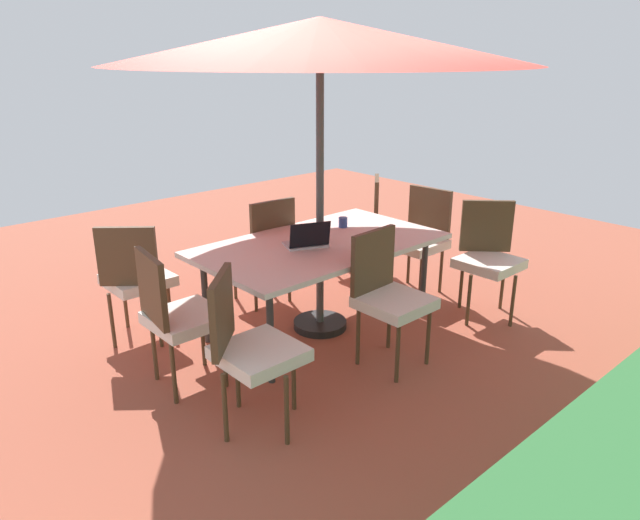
{
  "coord_description": "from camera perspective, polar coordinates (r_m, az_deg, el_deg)",
  "views": [
    {
      "loc": [
        3.0,
        3.3,
        2.18
      ],
      "look_at": [
        0.0,
        0.0,
        0.6
      ],
      "focal_mm": 33.21,
      "sensor_mm": 36.0,
      "label": 1
    }
  ],
  "objects": [
    {
      "name": "chair_west",
      "position": [
        5.58,
        9.61,
        2.31
      ],
      "size": [
        0.48,
        0.47,
        0.98
      ],
      "rotation": [
        0.0,
        0.0,
        1.69
      ],
      "color": "silver",
      "rests_on": "ground_plane"
    },
    {
      "name": "chair_east",
      "position": [
        4.02,
        -13.66,
        -4.9
      ],
      "size": [
        0.49,
        0.48,
        0.98
      ],
      "rotation": [
        0.0,
        0.0,
        4.57
      ],
      "color": "silver",
      "rests_on": "ground_plane"
    },
    {
      "name": "chair_northeast",
      "position": [
        3.53,
        -6.91,
        -8.01
      ],
      "size": [
        0.59,
        0.59,
        0.98
      ],
      "rotation": [
        0.0,
        0.0,
        3.9
      ],
      "color": "silver",
      "rests_on": "ground_plane"
    },
    {
      "name": "dining_table",
      "position": [
        4.7,
        -0.0,
        1.16
      ],
      "size": [
        1.95,
        1.12,
        0.74
      ],
      "color": "silver",
      "rests_on": "ground_plane"
    },
    {
      "name": "chair_southeast",
      "position": [
        4.75,
        -17.37,
        -1.4
      ],
      "size": [
        0.58,
        0.59,
        0.98
      ],
      "rotation": [
        0.0,
        0.0,
        5.58
      ],
      "color": "silver",
      "rests_on": "ground_plane"
    },
    {
      "name": "cup",
      "position": [
        5.09,
        2.23,
        3.66
      ],
      "size": [
        0.08,
        0.08,
        0.09
      ],
      "primitive_type": "cylinder",
      "color": "#334C99",
      "rests_on": "dining_table"
    },
    {
      "name": "ground_plane",
      "position": [
        4.97,
        -0.0,
        -6.6
      ],
      "size": [
        10.0,
        10.0,
        0.02
      ],
      "primitive_type": "cube",
      "color": "#9E4C38"
    },
    {
      "name": "laptop",
      "position": [
        4.57,
        -1.25,
        1.86
      ],
      "size": [
        0.39,
        0.35,
        0.21
      ],
      "rotation": [
        0.0,
        0.0,
        -0.39
      ],
      "color": "#B7B7BC",
      "rests_on": "dining_table"
    },
    {
      "name": "chair_northwest",
      "position": [
        5.21,
        15.9,
        0.57
      ],
      "size": [
        0.59,
        0.59,
        0.98
      ],
      "rotation": [
        0.0,
        0.0,
        2.35
      ],
      "color": "silver",
      "rests_on": "ground_plane"
    },
    {
      "name": "chair_south",
      "position": [
        5.27,
        -5.37,
        1.49
      ],
      "size": [
        0.47,
        0.48,
        0.98
      ],
      "rotation": [
        0.0,
        0.0,
        -0.08
      ],
      "color": "silver",
      "rests_on": "ground_plane"
    },
    {
      "name": "chair_north",
      "position": [
        4.25,
        6.58,
        -3.09
      ],
      "size": [
        0.46,
        0.47,
        0.98
      ],
      "rotation": [
        0.0,
        0.0,
        3.19
      ],
      "color": "silver",
      "rests_on": "ground_plane"
    },
    {
      "name": "chair_southwest",
      "position": [
        6.08,
        3.99,
        3.98
      ],
      "size": [
        0.59,
        0.59,
        0.98
      ],
      "rotation": [
        0.0,
        0.0,
        0.75
      ],
      "color": "silver",
      "rests_on": "ground_plane"
    },
    {
      "name": "patio_umbrella",
      "position": [
        4.46,
        -0.0,
        20.21
      ],
      "size": [
        3.09,
        3.09,
        2.4
      ],
      "color": "#4C4C4C",
      "rests_on": "ground_plane"
    }
  ]
}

